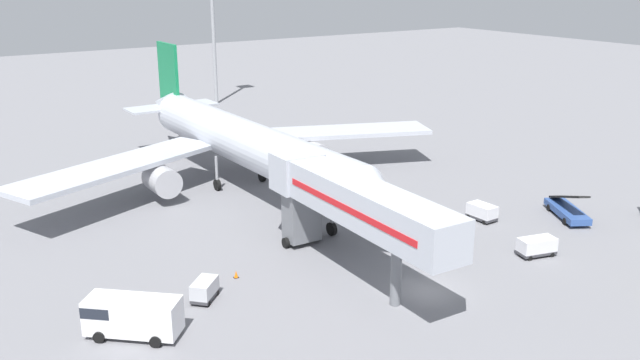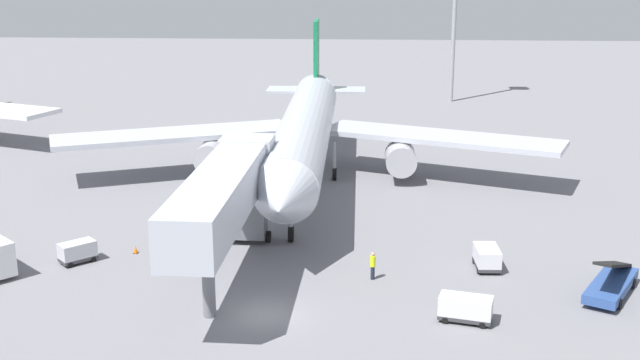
{
  "view_description": "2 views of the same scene",
  "coord_description": "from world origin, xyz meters",
  "views": [
    {
      "loc": [
        -28.65,
        -30.41,
        20.58
      ],
      "look_at": [
        2.49,
        16.69,
        2.96
      ],
      "focal_mm": 38.4,
      "sensor_mm": 36.0,
      "label": 1
    },
    {
      "loc": [
        5.31,
        -39.37,
        18.72
      ],
      "look_at": [
        1.97,
        16.52,
        3.02
      ],
      "focal_mm": 44.78,
      "sensor_mm": 36.0,
      "label": 2
    }
  ],
  "objects": [
    {
      "name": "ground_crew_worker_foreground",
      "position": [
        5.81,
        5.34,
        0.92
      ],
      "size": [
        0.4,
        0.4,
        1.74
      ],
      "color": "#1E2333",
      "rests_on": "ground"
    },
    {
      "name": "baggage_cart_outer_left",
      "position": [
        -12.85,
        6.96,
        0.76
      ],
      "size": [
        2.41,
        2.39,
        1.36
      ],
      "color": "#38383D",
      "rests_on": "ground"
    },
    {
      "name": "service_van_mid_left",
      "position": [
        -18.28,
        5.19,
        1.34
      ],
      "size": [
        5.43,
        5.18,
        2.36
      ],
      "color": "white",
      "rests_on": "ground"
    },
    {
      "name": "airplane_at_gate",
      "position": [
        0.12,
        26.77,
        4.56
      ],
      "size": [
        44.43,
        45.4,
        12.41
      ],
      "color": "#B7BCC6",
      "rests_on": "ground"
    },
    {
      "name": "belt_loader_truck",
      "position": [
        19.43,
        3.87,
        0.74
      ],
      "size": [
        4.39,
        5.88,
        2.88
      ],
      "color": "#2D4C8E",
      "rests_on": "ground"
    },
    {
      "name": "jet_bridge",
      "position": [
        -2.84,
        5.24,
        5.35
      ],
      "size": [
        3.75,
        18.87,
        7.15
      ],
      "color": "#B2B7C1",
      "rests_on": "ground"
    },
    {
      "name": "ground_plane",
      "position": [
        0.0,
        0.0,
        0.0
      ],
      "size": [
        300.0,
        300.0,
        0.0
      ],
      "primitive_type": "plane",
      "color": "slate"
    },
    {
      "name": "baggage_cart_far_center",
      "position": [
        12.89,
        7.47,
        0.77
      ],
      "size": [
        1.49,
        2.46,
        1.38
      ],
      "color": "#38383D",
      "rests_on": "ground"
    },
    {
      "name": "baggage_cart_rear_right",
      "position": [
        10.71,
        -0.11,
        0.78
      ],
      "size": [
        3.01,
        1.95,
        1.4
      ],
      "color": "#38383D",
      "rests_on": "ground"
    },
    {
      "name": "safety_cone_alpha",
      "position": [
        -9.67,
        8.83,
        0.25
      ],
      "size": [
        0.33,
        0.33,
        0.51
      ],
      "color": "black",
      "rests_on": "ground"
    }
  ]
}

